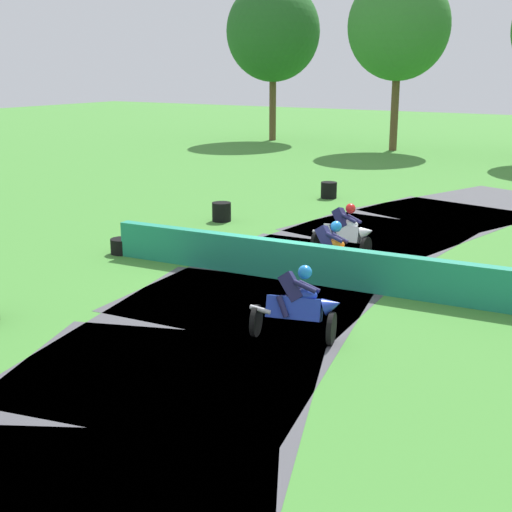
# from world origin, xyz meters

# --- Properties ---
(ground_plane) EXTENTS (120.00, 120.00, 0.00)m
(ground_plane) POSITION_xyz_m (0.00, 0.00, 0.00)
(ground_plane) COLOR #428433
(track_asphalt) EXTENTS (9.85, 31.07, 0.01)m
(track_asphalt) POSITION_xyz_m (1.11, 0.08, 0.00)
(track_asphalt) COLOR #47474C
(track_asphalt) RESTS_ON ground
(safety_barrier) EXTENTS (19.24, 1.65, 0.90)m
(safety_barrier) POSITION_xyz_m (5.10, 0.36, 0.45)
(safety_barrier) COLOR #1E8466
(safety_barrier) RESTS_ON ground
(motorcycle_lead_white) EXTENTS (1.69, 0.77, 1.43)m
(motorcycle_lead_white) POSITION_xyz_m (0.42, 2.66, 0.65)
(motorcycle_lead_white) COLOR black
(motorcycle_lead_white) RESTS_ON ground
(motorcycle_chase_orange) EXTENTS (1.68, 0.83, 1.43)m
(motorcycle_chase_orange) POSITION_xyz_m (0.99, 0.56, 0.64)
(motorcycle_chase_orange) COLOR black
(motorcycle_chase_orange) RESTS_ON ground
(motorcycle_trailing_blue) EXTENTS (1.68, 1.11, 1.43)m
(motorcycle_trailing_blue) POSITION_xyz_m (2.13, -3.10, 0.64)
(motorcycle_trailing_blue) COLOR black
(motorcycle_trailing_blue) RESTS_ON ground
(tire_stack_near) EXTENTS (0.60, 0.60, 0.60)m
(tire_stack_near) POSITION_xyz_m (-3.53, 9.87, 0.30)
(tire_stack_near) COLOR black
(tire_stack_near) RESTS_ON ground
(tire_stack_mid_a) EXTENTS (0.60, 0.60, 0.60)m
(tire_stack_mid_a) POSITION_xyz_m (-4.69, 4.45, 0.30)
(tire_stack_mid_a) COLOR black
(tire_stack_mid_a) RESTS_ON ground
(tire_stack_mid_b) EXTENTS (0.61, 0.61, 0.40)m
(tire_stack_mid_b) POSITION_xyz_m (-4.68, -0.24, 0.20)
(tire_stack_mid_b) COLOR black
(tire_stack_mid_b) RESTS_ON ground
(traffic_cone) EXTENTS (0.28, 0.28, 0.44)m
(traffic_cone) POSITION_xyz_m (4.72, 0.95, 0.22)
(traffic_cone) COLOR orange
(traffic_cone) RESTS_ON ground
(tree_far_right) EXTENTS (5.69, 5.69, 9.89)m
(tree_far_right) POSITION_xyz_m (-7.01, 25.59, 6.88)
(tree_far_right) COLOR brown
(tree_far_right) RESTS_ON ground
(tree_mid_rise) EXTENTS (5.95, 5.95, 9.97)m
(tree_mid_rise) POSITION_xyz_m (-15.87, 26.90, 6.83)
(tree_mid_rise) COLOR brown
(tree_mid_rise) RESTS_ON ground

